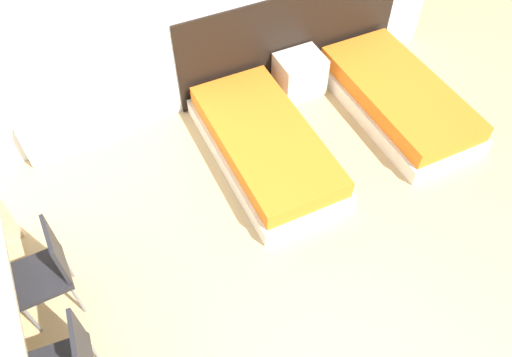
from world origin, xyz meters
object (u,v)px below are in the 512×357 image
bed_near_window (265,145)px  chair_near_laptop (46,269)px  bed_near_door (398,98)px  nightstand (299,74)px

bed_near_window → chair_near_laptop: chair_near_laptop is taller
chair_near_laptop → bed_near_door: bearing=8.7°
bed_near_door → chair_near_laptop: chair_near_laptop is taller
nightstand → chair_near_laptop: (-3.05, -1.49, 0.28)m
chair_near_laptop → bed_near_window: bearing=16.0°
bed_near_door → chair_near_laptop: (-3.87, -0.71, 0.34)m
bed_near_window → bed_near_door: bearing=0.0°
nightstand → bed_near_door: bearing=-43.3°
bed_near_window → chair_near_laptop: (-2.23, -0.71, 0.34)m
bed_near_window → nightstand: bearing=43.3°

